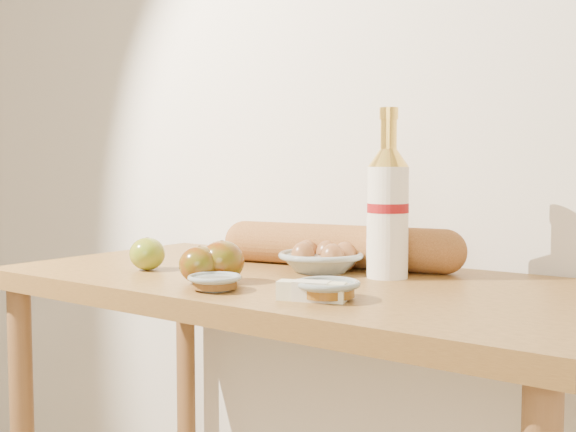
{
  "coord_description": "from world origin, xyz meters",
  "views": [
    {
      "loc": [
        0.81,
        0.05,
        1.12
      ],
      "look_at": [
        0.0,
        1.15,
        1.02
      ],
      "focal_mm": 45.0,
      "sensor_mm": 36.0,
      "label": 1
    }
  ],
  "objects_px": {
    "baguette": "(338,246)",
    "egg_bowl": "(321,259)",
    "bourbon_bottle": "(388,209)",
    "cream_bottle": "(384,242)",
    "table": "(297,339)"
  },
  "relations": [
    {
      "from": "table",
      "to": "baguette",
      "type": "distance_m",
      "value": 0.23
    },
    {
      "from": "cream_bottle",
      "to": "baguette",
      "type": "distance_m",
      "value": 0.13
    },
    {
      "from": "bourbon_bottle",
      "to": "baguette",
      "type": "xyz_separation_m",
      "value": [
        -0.15,
        0.06,
        -0.09
      ]
    },
    {
      "from": "table",
      "to": "baguette",
      "type": "height_order",
      "value": "baguette"
    },
    {
      "from": "table",
      "to": "cream_bottle",
      "type": "relative_size",
      "value": 8.55
    },
    {
      "from": "cream_bottle",
      "to": "baguette",
      "type": "bearing_deg",
      "value": 164.36
    },
    {
      "from": "baguette",
      "to": "egg_bowl",
      "type": "bearing_deg",
      "value": -95.9
    },
    {
      "from": "egg_bowl",
      "to": "cream_bottle",
      "type": "bearing_deg",
      "value": 19.58
    },
    {
      "from": "table",
      "to": "cream_bottle",
      "type": "distance_m",
      "value": 0.26
    },
    {
      "from": "cream_bottle",
      "to": "baguette",
      "type": "relative_size",
      "value": 0.25
    },
    {
      "from": "bourbon_bottle",
      "to": "cream_bottle",
      "type": "height_order",
      "value": "bourbon_bottle"
    },
    {
      "from": "cream_bottle",
      "to": "egg_bowl",
      "type": "bearing_deg",
      "value": -163.11
    },
    {
      "from": "table",
      "to": "bourbon_bottle",
      "type": "xyz_separation_m",
      "value": [
        0.15,
        0.09,
        0.26
      ]
    },
    {
      "from": "egg_bowl",
      "to": "baguette",
      "type": "height_order",
      "value": "baguette"
    },
    {
      "from": "table",
      "to": "bourbon_bottle",
      "type": "height_order",
      "value": "bourbon_bottle"
    }
  ]
}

